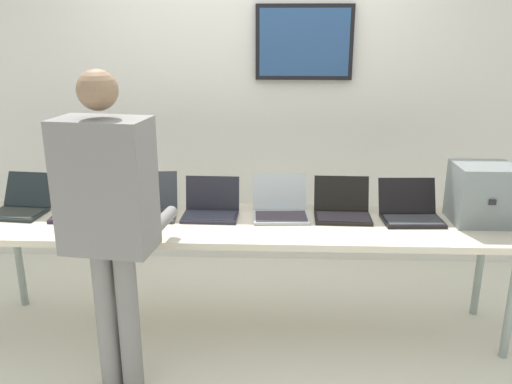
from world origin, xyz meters
TOP-DOWN VIEW (x-y plane):
  - ground at (0.00, 0.00)m, footprint 8.00×8.00m
  - back_wall at (0.01, 1.13)m, footprint 8.00×0.11m
  - workbench at (0.00, 0.00)m, footprint 3.35×0.70m
  - equipment_box at (1.45, 0.06)m, footprint 0.35×0.33m
  - laptop_station_0 at (-1.43, 0.12)m, footprint 0.36×0.38m
  - laptop_station_1 at (-1.03, 0.11)m, footprint 0.35×0.37m
  - laptop_station_2 at (-0.61, 0.11)m, footprint 0.39×0.37m
  - laptop_station_3 at (-0.21, 0.10)m, footprint 0.35×0.27m
  - laptop_station_4 at (0.23, 0.13)m, footprint 0.36×0.37m
  - laptop_station_5 at (0.62, 0.12)m, footprint 0.35×0.31m
  - laptop_station_6 at (1.04, 0.09)m, footprint 0.37×0.33m
  - person at (-0.61, -0.62)m, footprint 0.49×0.63m
  - coffee_mug at (-1.01, -0.25)m, footprint 0.08×0.08m

SIDE VIEW (x-z plane):
  - ground at x=0.00m, z-range -0.04..0.00m
  - workbench at x=0.00m, z-range 0.33..1.07m
  - coffee_mug at x=-1.01m, z-range 0.74..0.83m
  - laptop_station_0 at x=-1.43m, z-range 0.68..0.91m
  - laptop_station_6 at x=1.04m, z-range 0.68..0.91m
  - laptop_station_5 at x=0.62m, z-range 0.68..0.91m
  - laptop_station_4 at x=0.23m, z-range 0.68..0.92m
  - laptop_station_3 at x=-0.21m, z-range 0.68..0.92m
  - laptop_station_1 at x=-1.03m, z-range 0.68..0.92m
  - laptop_station_2 at x=-0.61m, z-range 0.68..0.92m
  - equipment_box at x=1.45m, z-range 0.74..1.10m
  - person at x=-0.61m, z-range 0.18..1.89m
  - back_wall at x=0.01m, z-range 0.01..2.75m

